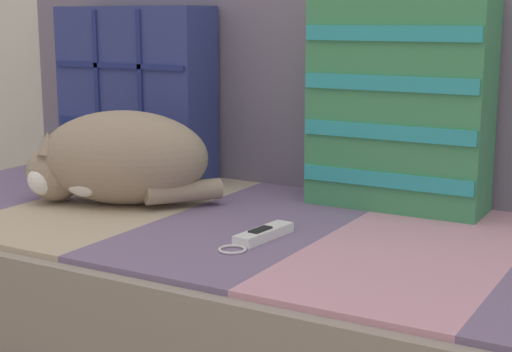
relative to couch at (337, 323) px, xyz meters
name	(u,v)px	position (x,y,z in m)	size (l,w,h in m)	color
couch	(337,323)	(0.00, 0.00, 0.00)	(2.12, 0.86, 0.37)	#3D3838
sofa_backrest	(408,83)	(0.00, 0.36, 0.44)	(2.08, 0.14, 0.49)	slate
throw_pillow_quilted	(136,92)	(-0.65, 0.22, 0.40)	(0.40, 0.14, 0.42)	navy
throw_pillow_striped	(399,105)	(0.03, 0.21, 0.40)	(0.36, 0.14, 0.43)	#3D8956
sleeping_cat	(114,160)	(-0.50, -0.05, 0.28)	(0.41, 0.33, 0.20)	gray
game_remote_near	(261,235)	(-0.09, -0.14, 0.20)	(0.06, 0.19, 0.02)	white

